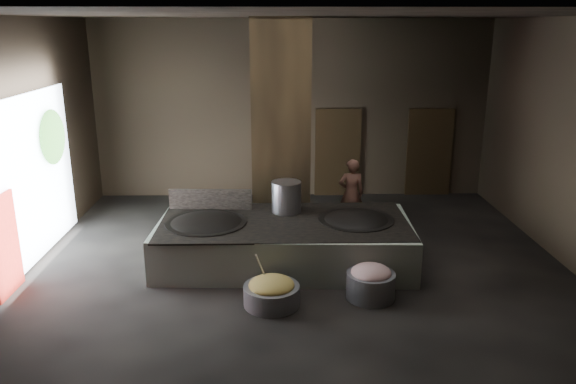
{
  "coord_description": "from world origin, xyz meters",
  "views": [
    {
      "loc": [
        -0.41,
        -9.8,
        4.35
      ],
      "look_at": [
        -0.18,
        0.55,
        1.25
      ],
      "focal_mm": 35.0,
      "sensor_mm": 36.0,
      "label": 1
    }
  ],
  "objects_px": {
    "stock_pot": "(286,197)",
    "meat_basin": "(371,285)",
    "wok_left": "(206,227)",
    "wok_right": "(356,224)",
    "cook": "(351,194)",
    "hearth_platform": "(284,242)",
    "veg_basin": "(272,295)"
  },
  "relations": [
    {
      "from": "wok_right",
      "to": "veg_basin",
      "type": "relative_size",
      "value": 1.52
    },
    {
      "from": "stock_pot",
      "to": "veg_basin",
      "type": "distance_m",
      "value": 2.45
    },
    {
      "from": "stock_pot",
      "to": "cook",
      "type": "relative_size",
      "value": 0.39
    },
    {
      "from": "wok_left",
      "to": "cook",
      "type": "xyz_separation_m",
      "value": [
        2.95,
        1.97,
        0.03
      ]
    },
    {
      "from": "veg_basin",
      "to": "stock_pot",
      "type": "bearing_deg",
      "value": 82.83
    },
    {
      "from": "meat_basin",
      "to": "hearth_platform",
      "type": "bearing_deg",
      "value": 133.49
    },
    {
      "from": "wok_left",
      "to": "stock_pot",
      "type": "height_order",
      "value": "stock_pot"
    },
    {
      "from": "wok_left",
      "to": "meat_basin",
      "type": "height_order",
      "value": "wok_left"
    },
    {
      "from": "stock_pot",
      "to": "veg_basin",
      "type": "height_order",
      "value": "stock_pot"
    },
    {
      "from": "hearth_platform",
      "to": "cook",
      "type": "xyz_separation_m",
      "value": [
        1.5,
        1.92,
        0.37
      ]
    },
    {
      "from": "meat_basin",
      "to": "stock_pot",
      "type": "bearing_deg",
      "value": 123.69
    },
    {
      "from": "stock_pot",
      "to": "wok_right",
      "type": "bearing_deg",
      "value": -21.04
    },
    {
      "from": "hearth_platform",
      "to": "meat_basin",
      "type": "relative_size",
      "value": 5.86
    },
    {
      "from": "wok_right",
      "to": "veg_basin",
      "type": "xyz_separation_m",
      "value": [
        -1.58,
        -1.74,
        -0.58
      ]
    },
    {
      "from": "wok_left",
      "to": "cook",
      "type": "relative_size",
      "value": 0.95
    },
    {
      "from": "hearth_platform",
      "to": "cook",
      "type": "relative_size",
      "value": 3.02
    },
    {
      "from": "stock_pot",
      "to": "meat_basin",
      "type": "relative_size",
      "value": 0.76
    },
    {
      "from": "wok_right",
      "to": "cook",
      "type": "bearing_deg",
      "value": 85.26
    },
    {
      "from": "wok_left",
      "to": "meat_basin",
      "type": "xyz_separation_m",
      "value": [
        2.85,
        -1.43,
        -0.53
      ]
    },
    {
      "from": "stock_pot",
      "to": "meat_basin",
      "type": "bearing_deg",
      "value": -56.31
    },
    {
      "from": "cook",
      "to": "meat_basin",
      "type": "relative_size",
      "value": 1.94
    },
    {
      "from": "wok_left",
      "to": "wok_right",
      "type": "distance_m",
      "value": 2.8
    },
    {
      "from": "hearth_platform",
      "to": "wok_left",
      "type": "height_order",
      "value": "wok_left"
    },
    {
      "from": "wok_right",
      "to": "meat_basin",
      "type": "relative_size",
      "value": 1.72
    },
    {
      "from": "cook",
      "to": "stock_pot",
      "type": "bearing_deg",
      "value": 41.25
    },
    {
      "from": "wok_right",
      "to": "cook",
      "type": "xyz_separation_m",
      "value": [
        0.15,
        1.87,
        0.03
      ]
    },
    {
      "from": "meat_basin",
      "to": "veg_basin",
      "type": "bearing_deg",
      "value": -172.67
    },
    {
      "from": "wok_left",
      "to": "stock_pot",
      "type": "bearing_deg",
      "value": 21.8
    },
    {
      "from": "stock_pot",
      "to": "hearth_platform",
      "type": "bearing_deg",
      "value": -95.19
    },
    {
      "from": "wok_right",
      "to": "cook",
      "type": "distance_m",
      "value": 1.87
    },
    {
      "from": "hearth_platform",
      "to": "cook",
      "type": "distance_m",
      "value": 2.46
    },
    {
      "from": "stock_pot",
      "to": "wok_left",
      "type": "bearing_deg",
      "value": -158.2
    }
  ]
}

